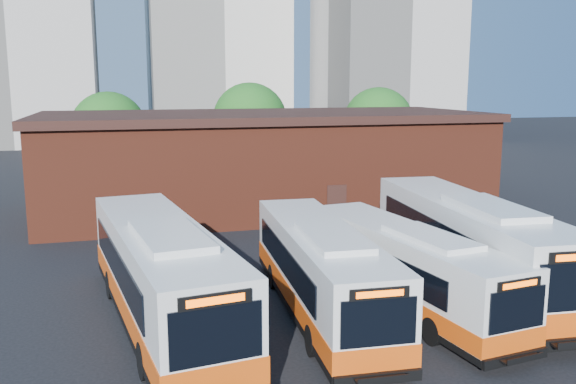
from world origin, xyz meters
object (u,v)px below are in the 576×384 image
object	(u,v)px
bus_west	(162,279)
bus_mideast	(407,271)
bus_midwest	(321,274)
bus_east	(468,247)
transit_worker	(516,305)

from	to	relation	value
bus_west	bus_mideast	bearing A→B (deg)	-12.45
bus_midwest	bus_east	distance (m)	6.82
bus_midwest	bus_mideast	size ratio (longest dim) A/B	1.06
bus_west	bus_midwest	bearing A→B (deg)	-12.18
bus_midwest	bus_mideast	xyz separation A→B (m)	(3.26, -0.28, -0.09)
bus_west	transit_worker	distance (m)	12.00
bus_west	transit_worker	bearing A→B (deg)	-26.23
bus_west	bus_midwest	world-z (taller)	bus_west
bus_west	bus_midwest	distance (m)	5.63
bus_east	transit_worker	bearing A→B (deg)	-97.21
bus_mideast	bus_midwest	bearing A→B (deg)	167.20
bus_midwest	bus_mideast	distance (m)	3.27
bus_west	bus_mideast	xyz separation A→B (m)	(8.87, -0.70, -0.26)
bus_midwest	bus_east	world-z (taller)	bus_east
bus_east	transit_worker	world-z (taller)	bus_east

